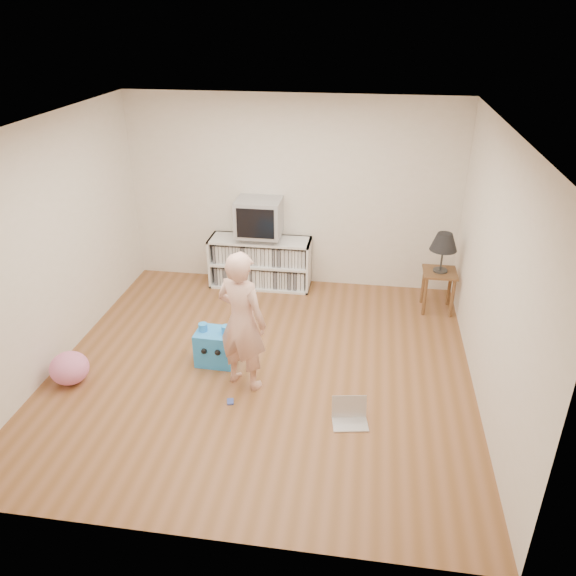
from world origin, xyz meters
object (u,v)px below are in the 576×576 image
(plush_blue, at_px, (216,346))
(dvd_deck, at_px, (260,237))
(laptop, at_px, (350,415))
(table_lamp, at_px, (444,243))
(media_unit, at_px, (260,262))
(person, at_px, (242,321))
(side_table, at_px, (439,281))
(crt_tv, at_px, (259,217))
(plush_pink, at_px, (69,368))

(plush_blue, bearing_deg, dvd_deck, 88.79)
(laptop, height_order, plush_blue, plush_blue)
(table_lamp, relative_size, laptop, 1.38)
(media_unit, height_order, person, person)
(dvd_deck, height_order, table_lamp, table_lamp)
(table_lamp, distance_m, laptop, 2.74)
(side_table, height_order, table_lamp, table_lamp)
(crt_tv, distance_m, laptop, 3.24)
(dvd_deck, distance_m, side_table, 2.45)
(table_lamp, distance_m, plush_blue, 3.08)
(crt_tv, height_order, plush_blue, crt_tv)
(crt_tv, xyz_separation_m, plush_pink, (-1.54, -2.57, -0.85))
(crt_tv, xyz_separation_m, side_table, (2.40, -0.37, -0.60))
(media_unit, distance_m, table_lamp, 2.51)
(crt_tv, distance_m, table_lamp, 2.43)
(person, bearing_deg, table_lamp, -115.81)
(dvd_deck, bearing_deg, table_lamp, -8.75)
(side_table, relative_size, laptop, 1.48)
(dvd_deck, xyz_separation_m, table_lamp, (2.40, -0.37, 0.21))
(person, bearing_deg, crt_tv, -61.51)
(table_lamp, bearing_deg, person, -137.43)
(person, bearing_deg, media_unit, -61.57)
(crt_tv, relative_size, person, 0.40)
(media_unit, xyz_separation_m, crt_tv, (0.00, -0.02, 0.67))
(crt_tv, relative_size, plush_pink, 1.49)
(crt_tv, height_order, side_table, crt_tv)
(crt_tv, height_order, table_lamp, crt_tv)
(side_table, relative_size, table_lamp, 1.07)
(plush_pink, bearing_deg, person, 7.82)
(laptop, bearing_deg, side_table, 57.61)
(crt_tv, bearing_deg, laptop, -62.98)
(table_lamp, height_order, person, person)
(table_lamp, bearing_deg, side_table, 0.00)
(side_table, relative_size, plush_pink, 1.37)
(table_lamp, bearing_deg, crt_tv, 171.33)
(media_unit, bearing_deg, crt_tv, -90.00)
(media_unit, distance_m, person, 2.39)
(crt_tv, xyz_separation_m, person, (0.28, -2.32, -0.27))
(laptop, distance_m, plush_blue, 1.72)
(plush_pink, bearing_deg, laptop, -3.70)
(side_table, height_order, plush_blue, side_table)
(media_unit, height_order, dvd_deck, dvd_deck)
(dvd_deck, xyz_separation_m, side_table, (2.40, -0.37, -0.32))
(side_table, distance_m, laptop, 2.62)
(media_unit, relative_size, person, 0.93)
(media_unit, height_order, side_table, media_unit)
(dvd_deck, bearing_deg, plush_blue, -93.33)
(crt_tv, height_order, plush_pink, crt_tv)
(laptop, bearing_deg, plush_blue, 143.18)
(person, distance_m, laptop, 1.39)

